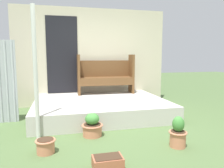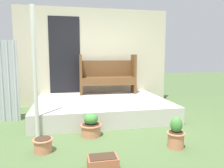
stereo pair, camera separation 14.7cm
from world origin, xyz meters
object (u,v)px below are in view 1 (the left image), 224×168
(support_post, at_px, (36,73))
(bench, at_px, (105,74))
(flower_pot_right, at_px, (178,134))
(planter_box_rect, at_px, (108,162))
(flower_pot_middle, at_px, (92,126))
(flower_pot_left, at_px, (46,145))

(support_post, relative_size, bench, 1.44)
(bench, bearing_deg, flower_pot_right, -78.37)
(bench, height_order, planter_box_rect, bench)
(support_post, height_order, bench, support_post)
(flower_pot_middle, bearing_deg, flower_pot_left, -145.88)
(flower_pot_left, xyz_separation_m, flower_pot_right, (1.89, -0.24, 0.09))
(flower_pot_left, distance_m, planter_box_rect, 0.96)
(bench, relative_size, flower_pot_left, 5.25)
(support_post, distance_m, flower_pot_middle, 1.26)
(flower_pot_left, bearing_deg, flower_pot_middle, 34.12)
(bench, bearing_deg, support_post, -126.29)
(support_post, xyz_separation_m, flower_pot_right, (2.04, -0.86, -0.86))
(bench, distance_m, planter_box_rect, 3.36)
(flower_pot_left, distance_m, flower_pot_right, 1.91)
(support_post, height_order, flower_pot_left, support_post)
(support_post, height_order, planter_box_rect, support_post)
(flower_pot_right, height_order, planter_box_rect, flower_pot_right)
(flower_pot_middle, xyz_separation_m, flower_pot_right, (1.17, -0.74, 0.03))
(flower_pot_right, relative_size, planter_box_rect, 1.28)
(support_post, relative_size, planter_box_rect, 5.89)
(flower_pot_middle, relative_size, planter_box_rect, 1.08)
(flower_pot_left, bearing_deg, flower_pot_right, -7.37)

